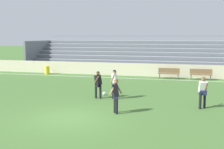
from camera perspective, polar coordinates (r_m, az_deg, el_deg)
name	(u,v)px	position (r m, az deg, el deg)	size (l,w,h in m)	color
ground_plane	(71,118)	(12.71, -8.46, -8.81)	(160.00, 160.00, 0.00)	#477033
field_line_sideline	(125,78)	(24.18, 2.76, -0.76)	(44.00, 0.12, 0.01)	white
sideline_wall	(129,69)	(25.68, 3.49, 1.05)	(48.00, 0.16, 1.16)	beige
bleacher_stand	(157,56)	(28.95, 9.26, 3.83)	(27.07, 6.08, 3.69)	#9EA3AD
bench_far_left	(169,72)	(24.34, 11.58, 0.44)	(1.80, 0.40, 0.90)	brown
bench_near_bin	(201,73)	(24.36, 17.75, 0.23)	(1.80, 0.40, 0.90)	brown
trash_bin	(47,70)	(27.41, -13.17, 0.88)	(0.49, 0.49, 0.78)	yellow
player_dark_challenging	(98,82)	(16.25, -2.87, -1.62)	(0.44, 0.60, 1.61)	black
player_white_dropping_back	(114,82)	(16.06, 0.51, -1.46)	(0.40, 0.45, 1.71)	black
player_dark_on_ball	(116,93)	(13.07, 0.79, -3.86)	(0.55, 0.47, 1.64)	black
player_white_pressing_high	(203,90)	(14.70, 18.12, -2.99)	(0.46, 0.69, 1.62)	black
soccer_ball	(104,93)	(17.24, -1.60, -3.91)	(0.22, 0.22, 0.22)	white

